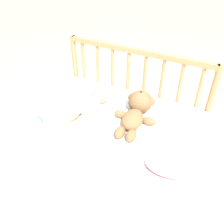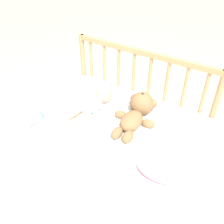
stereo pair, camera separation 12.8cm
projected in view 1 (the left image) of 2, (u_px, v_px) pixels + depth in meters
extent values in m
plane|color=tan|center=(112.00, 169.00, 1.84)|extent=(12.00, 12.00, 0.00)
cube|color=#EDB7C6|center=(112.00, 146.00, 1.70)|extent=(1.07, 0.71, 0.47)
cylinder|color=tan|center=(77.00, 83.00, 2.06)|extent=(0.04, 0.04, 0.79)
cylinder|color=tan|center=(205.00, 118.00, 1.69)|extent=(0.04, 0.04, 0.79)
cube|color=tan|center=(138.00, 51.00, 1.64)|extent=(1.03, 0.03, 0.04)
cylinder|color=tan|center=(83.00, 61.00, 1.90)|extent=(0.02, 0.02, 0.29)
cylinder|color=tan|center=(98.00, 64.00, 1.85)|extent=(0.02, 0.02, 0.29)
cylinder|color=tan|center=(113.00, 68.00, 1.81)|extent=(0.02, 0.02, 0.29)
cylinder|color=tan|center=(128.00, 71.00, 1.76)|extent=(0.02, 0.02, 0.29)
cylinder|color=tan|center=(145.00, 75.00, 1.72)|extent=(0.02, 0.02, 0.29)
cylinder|color=tan|center=(162.00, 79.00, 1.68)|extent=(0.02, 0.02, 0.29)
cylinder|color=tan|center=(180.00, 84.00, 1.63)|extent=(0.02, 0.02, 0.29)
cylinder|color=tan|center=(200.00, 88.00, 1.59)|extent=(0.02, 0.02, 0.29)
cube|color=white|center=(111.00, 118.00, 1.57)|extent=(0.81, 0.51, 0.01)
ellipsoid|color=olive|center=(132.00, 119.00, 1.49)|extent=(0.14, 0.20, 0.09)
sphere|color=olive|center=(140.00, 102.00, 1.58)|extent=(0.15, 0.15, 0.15)
sphere|color=tan|center=(141.00, 97.00, 1.56)|extent=(0.06, 0.06, 0.06)
sphere|color=black|center=(141.00, 93.00, 1.54)|extent=(0.02, 0.02, 0.02)
sphere|color=olive|center=(133.00, 97.00, 1.62)|extent=(0.06, 0.06, 0.06)
sphere|color=olive|center=(151.00, 101.00, 1.58)|extent=(0.06, 0.06, 0.06)
ellipsoid|color=olive|center=(120.00, 114.00, 1.56)|extent=(0.09, 0.06, 0.05)
ellipsoid|color=olive|center=(149.00, 121.00, 1.51)|extent=(0.09, 0.06, 0.05)
ellipsoid|color=olive|center=(120.00, 133.00, 1.42)|extent=(0.07, 0.10, 0.06)
ellipsoid|color=olive|center=(131.00, 136.00, 1.40)|extent=(0.07, 0.10, 0.06)
ellipsoid|color=white|center=(89.00, 106.00, 1.60)|extent=(0.15, 0.18, 0.09)
sphere|color=tan|center=(101.00, 95.00, 1.68)|extent=(0.12, 0.12, 0.12)
ellipsoid|color=white|center=(81.00, 101.00, 1.69)|extent=(0.14, 0.06, 0.05)
ellipsoid|color=white|center=(106.00, 111.00, 1.60)|extent=(0.14, 0.06, 0.05)
sphere|color=tan|center=(77.00, 98.00, 1.71)|extent=(0.04, 0.04, 0.04)
sphere|color=tan|center=(112.00, 113.00, 1.58)|extent=(0.04, 0.04, 0.04)
ellipsoid|color=tan|center=(74.00, 116.00, 1.55)|extent=(0.07, 0.14, 0.05)
ellipsoid|color=tan|center=(82.00, 119.00, 1.53)|extent=(0.07, 0.14, 0.05)
sphere|color=tan|center=(67.00, 122.00, 1.51)|extent=(0.04, 0.04, 0.04)
sphere|color=tan|center=(75.00, 126.00, 1.48)|extent=(0.04, 0.04, 0.04)
ellipsoid|color=silver|center=(165.00, 167.00, 1.22)|extent=(0.21, 0.12, 0.06)
cylinder|color=#F4E5CC|center=(33.00, 125.00, 1.48)|extent=(0.05, 0.11, 0.05)
cylinder|color=#4C99D8|center=(39.00, 120.00, 1.52)|extent=(0.05, 0.02, 0.05)
sphere|color=#EAC67F|center=(40.00, 118.00, 1.53)|extent=(0.04, 0.04, 0.04)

